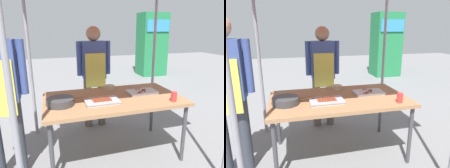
# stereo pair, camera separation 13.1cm
# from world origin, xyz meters

# --- Properties ---
(ground_plane) EXTENTS (18.00, 18.00, 0.00)m
(ground_plane) POSITION_xyz_m (0.00, 0.00, 0.00)
(ground_plane) COLOR slate
(stall_table) EXTENTS (1.60, 0.90, 0.75)m
(stall_table) POSITION_xyz_m (0.00, 0.00, 0.70)
(stall_table) COLOR #9E724C
(stall_table) RESTS_ON ground
(tray_grilled_sausages) EXTENTS (0.38, 0.24, 0.05)m
(tray_grilled_sausages) POSITION_xyz_m (-0.17, -0.14, 0.77)
(tray_grilled_sausages) COLOR #ADADB2
(tray_grilled_sausages) RESTS_ON stall_table
(tray_meat_skewers) EXTENTS (0.36, 0.23, 0.04)m
(tray_meat_skewers) POSITION_xyz_m (0.39, 0.04, 0.77)
(tray_meat_skewers) COLOR silver
(tray_meat_skewers) RESTS_ON stall_table
(cooking_wok) EXTENTS (0.45, 0.29, 0.08)m
(cooking_wok) POSITION_xyz_m (-0.61, -0.08, 0.79)
(cooking_wok) COLOR #38383A
(cooking_wok) RESTS_ON stall_table
(condiment_bowl) EXTENTS (0.13, 0.13, 0.05)m
(condiment_bowl) POSITION_xyz_m (0.06, 0.33, 0.78)
(condiment_bowl) COLOR #BFB28C
(condiment_bowl) RESTS_ON stall_table
(drink_cup_near_edge) EXTENTS (0.06, 0.06, 0.11)m
(drink_cup_near_edge) POSITION_xyz_m (0.61, -0.33, 0.80)
(drink_cup_near_edge) COLOR red
(drink_cup_near_edge) RESTS_ON stall_table
(vendor_woman) EXTENTS (0.52, 0.23, 1.57)m
(vendor_woman) POSITION_xyz_m (-0.05, 0.83, 0.93)
(vendor_woman) COLOR #595147
(vendor_woman) RESTS_ON ground
(customer_nearby) EXTENTS (0.52, 0.23, 1.67)m
(customer_nearby) POSITION_xyz_m (-1.17, -0.06, 1.00)
(customer_nearby) COLOR #333842
(customer_nearby) RESTS_ON ground
(neighbor_stall_left) EXTENTS (0.85, 0.74, 2.02)m
(neighbor_stall_left) POSITION_xyz_m (2.61, 3.99, 1.01)
(neighbor_stall_left) COLOR #237F47
(neighbor_stall_left) RESTS_ON ground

